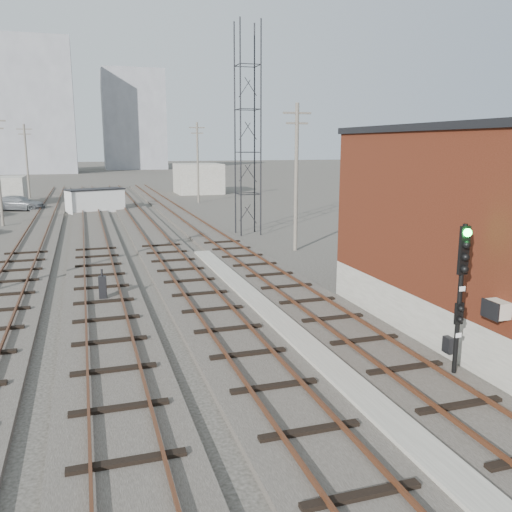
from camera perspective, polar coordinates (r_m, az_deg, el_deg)
name	(u,v)px	position (r m, az deg, el deg)	size (l,w,h in m)	color
ground	(139,203)	(63.84, -12.18, 5.51)	(320.00, 320.00, 0.00)	#282621
track_right	(198,227)	(43.55, -6.16, 3.08)	(3.20, 90.00, 0.39)	#332D28
track_mid_right	(147,229)	(42.95, -11.40, 2.80)	(3.20, 90.00, 0.39)	#332D28
track_mid_left	(93,231)	(42.71, -16.74, 2.49)	(3.20, 90.00, 0.39)	#332D28
track_left	(37,234)	(42.85, -22.09, 2.15)	(3.20, 90.00, 0.39)	#332D28
platform_curb	(284,328)	(19.49, 2.94, -7.57)	(0.90, 28.00, 0.26)	gray
brick_building	(494,230)	(20.56, 23.74, 2.52)	(6.54, 12.20, 7.22)	gray
lattice_tower	(248,131)	(39.93, -0.88, 13.02)	(1.60, 1.60, 15.00)	black
utility_pole_left_c	(27,159)	(73.53, -23.00, 9.38)	(1.80, 0.24, 9.00)	#595147
utility_pole_right_a	(296,174)	(33.68, 4.26, 8.65)	(1.80, 0.24, 9.00)	#595147
utility_pole_right_b	(198,160)	(62.51, -6.16, 9.98)	(1.80, 0.24, 9.00)	#595147
apartment_left	(23,107)	(139.00, -23.28, 14.22)	(22.00, 14.00, 30.00)	gray
apartment_right	(134,120)	(154.00, -12.75, 13.77)	(16.00, 12.00, 26.00)	gray
shed_right	(198,179)	(74.88, -6.08, 8.11)	(6.00, 6.00, 4.00)	gray
signal_mast	(461,288)	(15.89, 20.79, -3.21)	(0.40, 0.42, 4.46)	gray
switch_stand	(103,288)	(23.66, -15.83, -3.26)	(0.34, 0.34, 1.35)	black
site_trailer	(95,200)	(55.95, -16.56, 5.65)	(5.94, 4.05, 2.30)	silver
car_grey	(19,203)	(59.89, -23.72, 5.11)	(2.08, 5.13, 1.49)	slate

